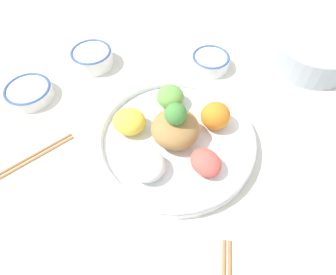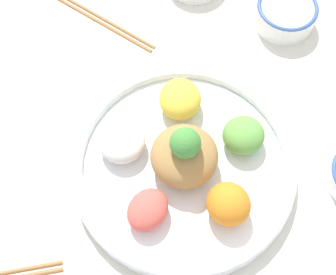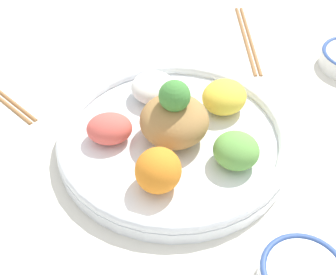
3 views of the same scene
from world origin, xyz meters
name	(u,v)px [view 3 (image 3 of 3)]	position (x,y,z in m)	size (l,w,h in m)	color
ground_plane	(178,150)	(0.00, 0.00, 0.00)	(2.40, 2.40, 0.00)	silver
salad_platter	(177,133)	(0.00, -0.01, 0.03)	(0.35, 0.35, 0.12)	white
sauce_bowl_red	(305,275)	(0.00, 0.26, 0.02)	(0.10, 0.10, 0.04)	white
chopsticks_pair_far	(248,38)	(-0.29, -0.18, 0.00)	(0.13, 0.22, 0.01)	#9E6B3D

